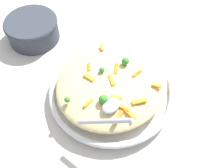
{
  "coord_description": "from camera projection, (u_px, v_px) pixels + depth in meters",
  "views": [
    {
      "loc": [
        -0.34,
        -0.29,
        0.68
      ],
      "look_at": [
        0.0,
        0.0,
        0.06
      ],
      "focal_mm": 42.0,
      "sensor_mm": 36.0,
      "label": 1
    }
  ],
  "objects": [
    {
      "name": "broccoli_floret_3",
      "position": [
        102.0,
        70.0,
        0.74
      ],
      "size": [
        0.02,
        0.02,
        0.02
      ],
      "color": "#377928",
      "rests_on": "pasta_mound"
    },
    {
      "name": "carrot_piece_9",
      "position": [
        130.0,
        114.0,
        0.67
      ],
      "size": [
        0.01,
        0.04,
        0.01
      ],
      "primitive_type": "cube",
      "rotation": [
        0.0,
        0.0,
        4.63
      ],
      "color": "orange",
      "rests_on": "pasta_mound"
    },
    {
      "name": "carrot_piece_3",
      "position": [
        118.0,
        117.0,
        0.67
      ],
      "size": [
        0.04,
        0.02,
        0.01
      ],
      "primitive_type": "cube",
      "rotation": [
        0.0,
        0.0,
        0.26
      ],
      "color": "orange",
      "rests_on": "pasta_mound"
    },
    {
      "name": "carrot_piece_2",
      "position": [
        139.0,
        101.0,
        0.69
      ],
      "size": [
        0.04,
        0.03,
        0.01
      ],
      "primitive_type": "cube",
      "rotation": [
        0.0,
        0.0,
        5.69
      ],
      "color": "orange",
      "rests_on": "pasta_mound"
    },
    {
      "name": "broccoli_floret_2",
      "position": [
        67.0,
        100.0,
        0.69
      ],
      "size": [
        0.02,
        0.02,
        0.02
      ],
      "color": "#377928",
      "rests_on": "pasta_mound"
    },
    {
      "name": "carrot_piece_12",
      "position": [
        89.0,
        78.0,
        0.74
      ],
      "size": [
        0.01,
        0.04,
        0.01
      ],
      "primitive_type": "cube",
      "rotation": [
        0.0,
        0.0,
        4.75
      ],
      "color": "orange",
      "rests_on": "pasta_mound"
    },
    {
      "name": "carrot_piece_1",
      "position": [
        102.0,
        48.0,
        0.81
      ],
      "size": [
        0.02,
        0.02,
        0.01
      ],
      "primitive_type": "cube",
      "rotation": [
        0.0,
        0.0,
        3.99
      ],
      "color": "orange",
      "rests_on": "pasta_mound"
    },
    {
      "name": "carrot_piece_8",
      "position": [
        112.0,
        80.0,
        0.73
      ],
      "size": [
        0.03,
        0.04,
        0.01
      ],
      "primitive_type": "cube",
      "rotation": [
        0.0,
        0.0,
        0.99
      ],
      "color": "orange",
      "rests_on": "pasta_mound"
    },
    {
      "name": "carrot_piece_6",
      "position": [
        89.0,
        67.0,
        0.76
      ],
      "size": [
        0.03,
        0.03,
        0.01
      ],
      "primitive_type": "cube",
      "rotation": [
        0.0,
        0.0,
        3.9
      ],
      "color": "orange",
      "rests_on": "pasta_mound"
    },
    {
      "name": "carrot_piece_7",
      "position": [
        116.0,
        97.0,
        0.7
      ],
      "size": [
        0.02,
        0.03,
        0.01
      ],
      "primitive_type": "cube",
      "rotation": [
        0.0,
        0.0,
        5.21
      ],
      "color": "orange",
      "rests_on": "pasta_mound"
    },
    {
      "name": "serving_bowl",
      "position": [
        112.0,
        91.0,
        0.8
      ],
      "size": [
        0.38,
        0.38,
        0.04
      ],
      "color": "silver",
      "rests_on": "ground_plane"
    },
    {
      "name": "carrot_piece_11",
      "position": [
        157.0,
        86.0,
        0.72
      ],
      "size": [
        0.02,
        0.03,
        0.01
      ],
      "primitive_type": "cube",
      "rotation": [
        0.0,
        0.0,
        1.95
      ],
      "color": "orange",
      "rests_on": "pasta_mound"
    },
    {
      "name": "carrot_piece_10",
      "position": [
        122.0,
        107.0,
        0.68
      ],
      "size": [
        0.02,
        0.04,
        0.01
      ],
      "primitive_type": "cube",
      "rotation": [
        0.0,
        0.0,
        4.87
      ],
      "color": "orange",
      "rests_on": "pasta_mound"
    },
    {
      "name": "carrot_piece_5",
      "position": [
        116.0,
        69.0,
        0.75
      ],
      "size": [
        0.04,
        0.03,
        0.01
      ],
      "primitive_type": "cube",
      "rotation": [
        0.0,
        0.0,
        3.72
      ],
      "color": "orange",
      "rests_on": "pasta_mound"
    },
    {
      "name": "carrot_piece_4",
      "position": [
        88.0,
        103.0,
        0.69
      ],
      "size": [
        0.03,
        0.01,
        0.01
      ],
      "primitive_type": "cube",
      "rotation": [
        0.0,
        0.0,
        3.1
      ],
      "color": "orange",
      "rests_on": "pasta_mound"
    },
    {
      "name": "carrot_piece_0",
      "position": [
        137.0,
        74.0,
        0.74
      ],
      "size": [
        0.03,
        0.01,
        0.01
      ],
      "primitive_type": "cube",
      "rotation": [
        0.0,
        0.0,
        6.19
      ],
      "color": "orange",
      "rests_on": "pasta_mound"
    },
    {
      "name": "companion_bowl",
      "position": [
        32.0,
        29.0,
        0.93
      ],
      "size": [
        0.19,
        0.19,
        0.08
      ],
      "color": "#333842",
      "rests_on": "ground_plane"
    },
    {
      "name": "serving_spoon",
      "position": [
        109.0,
        111.0,
        0.66
      ],
      "size": [
        0.12,
        0.13,
        0.08
      ],
      "color": "#B7B7BC",
      "rests_on": "pasta_mound"
    },
    {
      "name": "broccoli_floret_1",
      "position": [
        103.0,
        99.0,
        0.68
      ],
      "size": [
        0.03,
        0.03,
        0.03
      ],
      "color": "#377928",
      "rests_on": "pasta_mound"
    },
    {
      "name": "broccoli_floret_0",
      "position": [
        126.0,
        61.0,
        0.76
      ],
      "size": [
        0.02,
        0.02,
        0.02
      ],
      "color": "#377928",
      "rests_on": "pasta_mound"
    },
    {
      "name": "ground_plane",
      "position": [
        112.0,
        95.0,
        0.82
      ],
      "size": [
        2.4,
        2.4,
        0.0
      ],
      "primitive_type": "plane",
      "color": "beige"
    },
    {
      "name": "pasta_mound",
      "position": [
        112.0,
        83.0,
        0.76
      ],
      "size": [
        0.34,
        0.31,
        0.06
      ],
      "primitive_type": "ellipsoid",
      "color": "#DBC689",
      "rests_on": "serving_bowl"
    }
  ]
}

